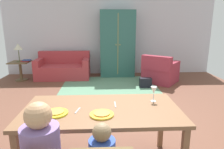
{
  "coord_description": "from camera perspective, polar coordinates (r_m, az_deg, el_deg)",
  "views": [
    {
      "loc": [
        -0.29,
        -3.29,
        1.67
      ],
      "look_at": [
        -0.12,
        0.03,
        0.85
      ],
      "focal_mm": 32.74,
      "sensor_mm": 36.0,
      "label": 1
    }
  ],
  "objects": [
    {
      "name": "table_lamp",
      "position": [
        6.66,
        -24.74,
        6.92
      ],
      "size": [
        0.26,
        0.26,
        0.54
      ],
      "color": "#484D2B",
      "rests_on": "side_table"
    },
    {
      "name": "book_lower",
      "position": [
        6.64,
        -23.16,
        3.44
      ],
      "size": [
        0.22,
        0.16,
        0.03
      ],
      "primitive_type": "cube",
      "color": "maroon",
      "rests_on": "side_table"
    },
    {
      "name": "area_rug",
      "position": [
        5.81,
        -0.81,
        -2.8
      ],
      "size": [
        2.6,
        1.8,
        0.01
      ],
      "primitive_type": "cube",
      "color": "slate",
      "rests_on": "ground_plane"
    },
    {
      "name": "pizza_near_man",
      "position": [
        2.24,
        -15.38,
        -10.0
      ],
      "size": [
        0.17,
        0.17,
        0.01
      ],
      "primitive_type": "cylinder",
      "color": "gold",
      "rests_on": "plate_near_man"
    },
    {
      "name": "ground_plane",
      "position": [
        4.19,
        1.27,
        -9.78
      ],
      "size": [
        6.95,
        6.27,
        0.02
      ],
      "primitive_type": "cube",
      "color": "brown"
    },
    {
      "name": "handbag",
      "position": [
        5.6,
        9.34,
        -2.26
      ],
      "size": [
        0.32,
        0.16,
        0.26
      ],
      "primitive_type": "cube",
      "color": "black",
      "rests_on": "ground_plane"
    },
    {
      "name": "dining_table",
      "position": [
        2.34,
        -2.86,
        -11.07
      ],
      "size": [
        1.74,
        0.91,
        0.76
      ],
      "color": "brown",
      "rests_on": "ground_plane"
    },
    {
      "name": "fork",
      "position": [
        2.28,
        -9.55,
        -9.86
      ],
      "size": [
        0.05,
        0.15,
        0.01
      ],
      "primitive_type": "cube",
      "rotation": [
        0.0,
        0.0,
        -0.25
      ],
      "color": "silver",
      "rests_on": "dining_table"
    },
    {
      "name": "pizza_near_child",
      "position": [
        2.13,
        -2.88,
        -10.74
      ],
      "size": [
        0.17,
        0.17,
        0.01
      ],
      "primitive_type": "cylinder",
      "color": "gold",
      "rests_on": "plate_near_child"
    },
    {
      "name": "armoire",
      "position": [
        6.67,
        1.47,
        8.54
      ],
      "size": [
        1.1,
        0.59,
        2.1
      ],
      "color": "#2C5F57",
      "rests_on": "ground_plane"
    },
    {
      "name": "knife",
      "position": [
        2.4,
        0.88,
        -8.34
      ],
      "size": [
        0.01,
        0.17,
        0.01
      ],
      "primitive_type": "cube",
      "rotation": [
        0.0,
        0.0,
        0.0
      ],
      "color": "silver",
      "rests_on": "dining_table"
    },
    {
      "name": "plate_near_child",
      "position": [
        2.14,
        -2.87,
        -11.1
      ],
      "size": [
        0.25,
        0.25,
        0.02
      ],
      "primitive_type": "cylinder",
      "color": "gold",
      "rests_on": "dining_table"
    },
    {
      "name": "couch",
      "position": [
        6.67,
        -13.37,
        1.68
      ],
      "size": [
        1.64,
        0.86,
        0.82
      ],
      "color": "#AA353B",
      "rests_on": "ground_plane"
    },
    {
      "name": "back_wall",
      "position": [
        7.02,
        -0.6,
        11.27
      ],
      "size": [
        6.95,
        0.1,
        2.7
      ],
      "primitive_type": "cube",
      "color": "silver",
      "rests_on": "ground_plane"
    },
    {
      "name": "armchair",
      "position": [
        6.11,
        13.25,
        0.73
      ],
      "size": [
        1.2,
        1.2,
        0.82
      ],
      "color": "#962D3D",
      "rests_on": "ground_plane"
    },
    {
      "name": "plate_near_man",
      "position": [
        2.25,
        -15.36,
        -10.35
      ],
      "size": [
        0.25,
        0.25,
        0.02
      ],
      "primitive_type": "cylinder",
      "color": "yellow",
      "rests_on": "dining_table"
    },
    {
      "name": "wine_glass",
      "position": [
        2.51,
        11.57,
        -4.53
      ],
      "size": [
        0.07,
        0.07,
        0.19
      ],
      "color": "silver",
      "rests_on": "dining_table"
    },
    {
      "name": "book_upper",
      "position": [
        6.65,
        -22.68,
        3.74
      ],
      "size": [
        0.22,
        0.16,
        0.03
      ],
      "primitive_type": "cube",
      "color": "#2A4687",
      "rests_on": "book_lower"
    },
    {
      "name": "side_table",
      "position": [
        6.75,
        -24.2,
        1.61
      ],
      "size": [
        0.56,
        0.56,
        0.58
      ],
      "color": "brown",
      "rests_on": "ground_plane"
    }
  ]
}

